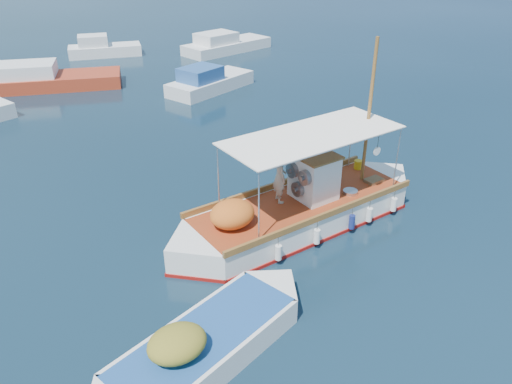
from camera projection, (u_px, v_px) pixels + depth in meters
ground at (288, 230)px, 16.86m from camera, size 160.00×160.00×0.00m
fishing_caique at (299, 211)px, 16.90m from camera, size 10.14×3.09×6.19m
dinghy at (204, 348)px, 11.73m from camera, size 6.31×3.10×1.60m
bg_boat_n at (46, 80)px, 31.13m from camera, size 8.96×5.47×1.80m
bg_boat_ne at (209, 83)px, 30.59m from camera, size 6.17×3.99×1.80m
bg_boat_e at (225, 46)px, 39.93m from camera, size 7.75×3.98×1.80m
bg_boat_far_n at (103, 49)px, 38.69m from camera, size 5.74×3.39×1.80m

